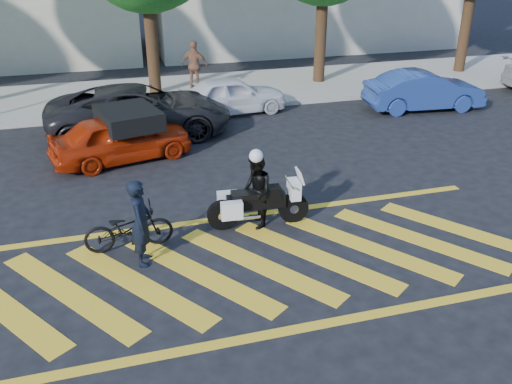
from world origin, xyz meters
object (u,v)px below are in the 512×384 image
object	(u,v)px
parked_right	(424,91)
officer_moto	(256,191)
parked_mid_right	(231,95)
officer_bike	(141,223)
red_convertible	(121,138)
police_motorcycle	(257,203)
bicycle	(129,228)
parked_mid_left	(140,111)

from	to	relation	value
parked_right	officer_moto	bearing A→B (deg)	134.71
officer_moto	parked_mid_right	bearing A→B (deg)	173.78
officer_bike	parked_mid_right	xyz separation A→B (m)	(3.73, 8.53, -0.20)
officer_moto	parked_mid_right	world-z (taller)	officer_moto
red_convertible	officer_bike	bearing A→B (deg)	166.63
officer_bike	officer_moto	size ratio (longest dim) A/B	1.06
police_motorcycle	red_convertible	bearing A→B (deg)	122.50
red_convertible	parked_right	xyz separation A→B (m)	(10.21, 1.90, 0.03)
bicycle	parked_right	bearing A→B (deg)	-59.68
police_motorcycle	parked_right	bearing A→B (deg)	43.06
officer_bike	bicycle	world-z (taller)	officer_bike
red_convertible	parked_right	bearing A→B (deg)	-93.58
officer_bike	police_motorcycle	distance (m)	2.52
officer_moto	parked_mid_left	bearing A→B (deg)	-160.77
officer_bike	officer_moto	xyz separation A→B (m)	(2.36, 0.77, -0.04)
officer_bike	bicycle	bearing A→B (deg)	30.61
parked_mid_right	bicycle	bearing A→B (deg)	148.28
parked_mid_left	bicycle	bearing A→B (deg)	175.21
police_motorcycle	parked_right	xyz separation A→B (m)	(7.77, 6.36, 0.15)
parked_mid_right	red_convertible	bearing A→B (deg)	125.65
bicycle	red_convertible	distance (m)	4.67
police_motorcycle	parked_mid_right	xyz separation A→B (m)	(1.35, 7.76, 0.11)
red_convertible	parked_mid_left	distance (m)	2.02
parked_mid_left	red_convertible	bearing A→B (deg)	162.95
bicycle	parked_mid_right	xyz separation A→B (m)	(3.94, 7.96, 0.18)
police_motorcycle	red_convertible	distance (m)	5.09
officer_bike	bicycle	distance (m)	0.72
officer_bike	officer_moto	bearing A→B (deg)	-62.31
red_convertible	parked_mid_left	world-z (taller)	parked_mid_left
officer_moto	parked_right	world-z (taller)	officer_moto
officer_bike	red_convertible	size ratio (longest dim) A/B	0.45
parked_mid_left	parked_mid_right	world-z (taller)	parked_mid_left
bicycle	parked_mid_left	xyz separation A→B (m)	(0.81, 6.56, 0.31)
officer_bike	bicycle	xyz separation A→B (m)	(-0.22, 0.57, -0.38)
police_motorcycle	parked_right	distance (m)	10.04
police_motorcycle	officer_moto	xyz separation A→B (m)	(-0.01, -0.00, 0.27)
officer_bike	parked_mid_left	size ratio (longest dim) A/B	0.31
parked_mid_left	parked_right	world-z (taller)	parked_mid_left
officer_bike	police_motorcycle	bearing A→B (deg)	-62.37
officer_moto	red_convertible	world-z (taller)	officer_moto
parked_right	police_motorcycle	bearing A→B (deg)	134.75
bicycle	police_motorcycle	size ratio (longest dim) A/B	0.78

